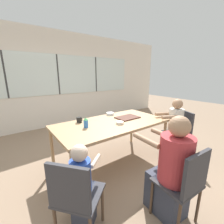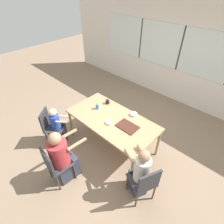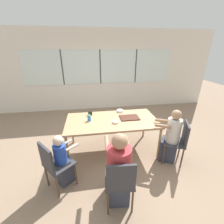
{
  "view_description": "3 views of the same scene",
  "coord_description": "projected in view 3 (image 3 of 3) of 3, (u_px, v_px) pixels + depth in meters",
  "views": [
    {
      "loc": [
        -1.45,
        -1.95,
        1.57
      ],
      "look_at": [
        0.0,
        0.0,
        0.96
      ],
      "focal_mm": 24.0,
      "sensor_mm": 36.0,
      "label": 1
    },
    {
      "loc": [
        1.88,
        -2.0,
        3.14
      ],
      "look_at": [
        0.0,
        0.0,
        0.96
      ],
      "focal_mm": 28.0,
      "sensor_mm": 36.0,
      "label": 2
    },
    {
      "loc": [
        -0.44,
        -2.81,
        2.18
      ],
      "look_at": [
        0.0,
        0.0,
        0.96
      ],
      "focal_mm": 24.0,
      "sensor_mm": 36.0,
      "label": 3
    }
  ],
  "objects": [
    {
      "name": "sippy_cup",
      "position": [
        89.0,
        117.0,
        3.09
      ],
      "size": [
        0.07,
        0.07,
        0.16
      ],
      "color": "blue",
      "rests_on": "dining_table"
    },
    {
      "name": "dining_table",
      "position": [
        112.0,
        122.0,
        3.18
      ],
      "size": [
        1.91,
        0.98,
        0.78
      ],
      "color": "tan",
      "rests_on": "ground_plane"
    },
    {
      "name": "person_toddler",
      "position": [
        63.0,
        162.0,
        2.46
      ],
      "size": [
        0.41,
        0.39,
        0.96
      ],
      "rotation": [
        0.0,
        0.0,
        -0.89
      ],
      "color": "#333847",
      "rests_on": "ground_plane"
    },
    {
      "name": "wall_back_with_windows",
      "position": [
        100.0,
        71.0,
        5.38
      ],
      "size": [
        8.4,
        0.08,
        2.8
      ],
      "color": "silver",
      "rests_on": "ground_plane"
    },
    {
      "name": "chair_for_toddler",
      "position": [
        53.0,
        163.0,
        2.32
      ],
      "size": [
        0.56,
        0.56,
        0.89
      ],
      "rotation": [
        0.0,
        0.0,
        -0.89
      ],
      "color": "#333338",
      "rests_on": "ground_plane"
    },
    {
      "name": "chair_for_man_blue_shirt",
      "position": [
        120.0,
        181.0,
        2.01
      ],
      "size": [
        0.43,
        0.43,
        0.89
      ],
      "rotation": [
        0.0,
        0.0,
        -0.08
      ],
      "color": "#333338",
      "rests_on": "ground_plane"
    },
    {
      "name": "food_tray_dark",
      "position": [
        129.0,
        118.0,
        3.24
      ],
      "size": [
        0.41,
        0.29,
        0.02
      ],
      "color": "#472319",
      "rests_on": "dining_table"
    },
    {
      "name": "chair_for_woman_green_shirt",
      "position": [
        179.0,
        139.0,
        2.93
      ],
      "size": [
        0.53,
        0.53,
        0.89
      ],
      "rotation": [
        0.0,
        0.0,
        1.15
      ],
      "color": "#333338",
      "rests_on": "ground_plane"
    },
    {
      "name": "ground_plane",
      "position": [
        112.0,
        150.0,
        3.47
      ],
      "size": [
        16.0,
        16.0,
        0.0
      ],
      "primitive_type": "plane",
      "color": "#8C725B"
    },
    {
      "name": "bowl_cereal",
      "position": [
        116.0,
        122.0,
        3.03
      ],
      "size": [
        0.13,
        0.13,
        0.04
      ],
      "color": "silver",
      "rests_on": "dining_table"
    },
    {
      "name": "person_woman_green_shirt",
      "position": [
        171.0,
        138.0,
        2.97
      ],
      "size": [
        0.54,
        0.43,
        1.13
      ],
      "rotation": [
        0.0,
        0.0,
        1.15
      ],
      "color": "#333847",
      "rests_on": "ground_plane"
    },
    {
      "name": "bowl_white_shallow",
      "position": [
        120.0,
        111.0,
        3.55
      ],
      "size": [
        0.15,
        0.15,
        0.05
      ],
      "color": "silver",
      "rests_on": "dining_table"
    },
    {
      "name": "person_man_blue_shirt",
      "position": [
        119.0,
        172.0,
        2.16
      ],
      "size": [
        0.39,
        0.66,
        1.18
      ],
      "rotation": [
        0.0,
        0.0,
        -0.08
      ],
      "color": "#333847",
      "rests_on": "ground_plane"
    },
    {
      "name": "coffee_mug",
      "position": [
        90.0,
        113.0,
        3.38
      ],
      "size": [
        0.09,
        0.09,
        0.09
      ],
      "color": "black",
      "rests_on": "dining_table"
    }
  ]
}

